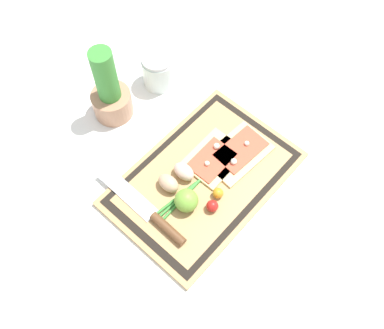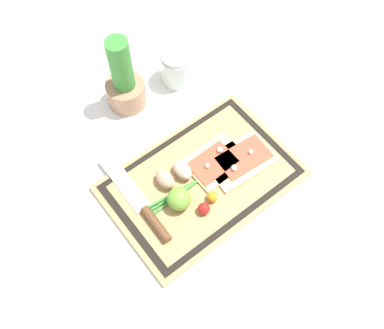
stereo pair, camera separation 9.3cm
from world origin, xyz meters
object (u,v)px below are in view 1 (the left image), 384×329
at_px(egg_pink, 184,172).
at_px(cherry_tomato_red, 212,206).
at_px(sauce_jar, 159,72).
at_px(egg_brown, 169,183).
at_px(knife, 155,217).
at_px(pizza_slice_near, 238,153).
at_px(lime, 186,200).
at_px(pizza_slice_far, 214,158).
at_px(cherry_tomato_yellow, 218,193).
at_px(herb_pot, 110,94).

relative_size(egg_pink, cherry_tomato_red, 1.96).
bearing_deg(egg_pink, sauce_jar, 55.24).
bearing_deg(sauce_jar, egg_pink, -124.76).
xyz_separation_m(egg_brown, sauce_jar, (0.23, 0.25, 0.01)).
height_order(knife, cherry_tomato_red, cherry_tomato_red).
xyz_separation_m(pizza_slice_near, knife, (-0.27, 0.03, 0.00)).
bearing_deg(lime, pizza_slice_far, 13.78).
height_order(lime, cherry_tomato_yellow, lime).
distance_m(pizza_slice_near, herb_pot, 0.37).
xyz_separation_m(egg_pink, herb_pot, (0.02, 0.28, 0.04)).
distance_m(cherry_tomato_yellow, sauce_jar, 0.40).
xyz_separation_m(pizza_slice_far, cherry_tomato_yellow, (-0.07, -0.07, 0.01)).
distance_m(lime, cherry_tomato_red, 0.06).
bearing_deg(egg_brown, cherry_tomato_red, -76.97).
distance_m(pizza_slice_far, egg_brown, 0.14).
relative_size(pizza_slice_near, pizza_slice_far, 1.21).
xyz_separation_m(lime, herb_pot, (0.08, 0.34, 0.04)).
height_order(pizza_slice_near, cherry_tomato_red, cherry_tomato_red).
height_order(knife, sauce_jar, sauce_jar).
relative_size(pizza_slice_far, sauce_jar, 1.44).
height_order(cherry_tomato_yellow, herb_pot, herb_pot).
xyz_separation_m(egg_brown, cherry_tomato_yellow, (0.06, -0.11, -0.01)).
height_order(egg_brown, cherry_tomato_red, egg_brown).
height_order(egg_pink, cherry_tomato_yellow, egg_pink).
bearing_deg(pizza_slice_far, egg_brown, 166.59).
xyz_separation_m(egg_brown, lime, (-0.01, -0.07, 0.01)).
relative_size(cherry_tomato_yellow, herb_pot, 0.12).
relative_size(lime, herb_pot, 0.25).
bearing_deg(knife, lime, -23.49).
bearing_deg(egg_brown, cherry_tomato_yellow, -59.40).
bearing_deg(cherry_tomato_red, lime, 124.51).
height_order(knife, egg_pink, egg_pink).
bearing_deg(knife, cherry_tomato_yellow, -26.30).
xyz_separation_m(pizza_slice_near, pizza_slice_far, (-0.05, 0.04, 0.00)).
relative_size(knife, egg_pink, 4.91).
bearing_deg(pizza_slice_far, sauce_jar, 71.32).
distance_m(knife, egg_pink, 0.13).
bearing_deg(pizza_slice_far, knife, -179.56).
distance_m(egg_brown, sauce_jar, 0.34).
relative_size(cherry_tomato_red, sauce_jar, 0.29).
xyz_separation_m(lime, sauce_jar, (0.24, 0.32, -0.00)).
bearing_deg(egg_brown, lime, -96.94).
distance_m(pizza_slice_near, cherry_tomato_yellow, 0.13).
bearing_deg(cherry_tomato_yellow, knife, 153.70).
height_order(pizza_slice_near, egg_pink, egg_pink).
xyz_separation_m(pizza_slice_near, egg_brown, (-0.19, 0.07, 0.01)).
relative_size(cherry_tomato_red, cherry_tomato_yellow, 1.11).
distance_m(egg_brown, herb_pot, 0.29).
bearing_deg(herb_pot, sauce_jar, -7.39).
xyz_separation_m(egg_brown, egg_pink, (0.05, -0.01, 0.00)).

